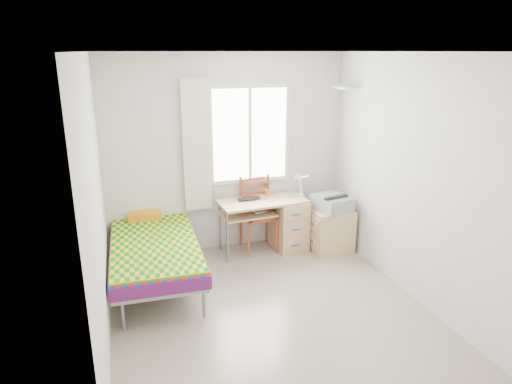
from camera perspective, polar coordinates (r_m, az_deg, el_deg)
floor at (r=4.97m, az=1.62°, el=-14.40°), size 3.50×3.50×0.00m
ceiling at (r=4.23m, az=1.93°, el=17.14°), size 3.50×3.50×0.00m
wall_back at (r=6.06m, az=-3.58°, el=4.75°), size 3.20×0.00×3.20m
wall_left at (r=4.22m, az=-19.31°, el=-1.81°), size 0.00×3.50×3.50m
wall_right at (r=5.15m, az=18.87°, el=1.61°), size 0.00×3.50×3.50m
window at (r=6.06m, az=-0.79°, el=7.20°), size 1.10×0.04×1.30m
curtain at (r=5.88m, az=-7.45°, el=5.75°), size 0.35×0.05×1.70m
floating_shelf at (r=6.13m, az=11.09°, el=12.66°), size 0.20×0.32×0.03m
bed at (r=5.53m, az=-12.68°, el=-6.27°), size 1.02×2.12×0.91m
desk at (r=6.21m, az=3.49°, el=-3.67°), size 1.19×0.62×0.72m
chair at (r=6.16m, az=0.24°, el=-2.17°), size 0.52×0.52×1.00m
cabinet at (r=6.27m, az=9.21°, el=-4.68°), size 0.55×0.49×0.58m
printer at (r=6.12m, az=9.47°, el=-1.31°), size 0.50×0.55×0.20m
laptop at (r=5.99m, az=-0.76°, el=-0.98°), size 0.33×0.24×0.02m
pen_cup at (r=6.19m, az=1.49°, el=-0.05°), size 0.08×0.08×0.09m
task_lamp at (r=6.04m, az=5.53°, el=1.26°), size 0.21×0.31×0.37m
book at (r=5.99m, az=-0.52°, el=-2.43°), size 0.21×0.25×0.02m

